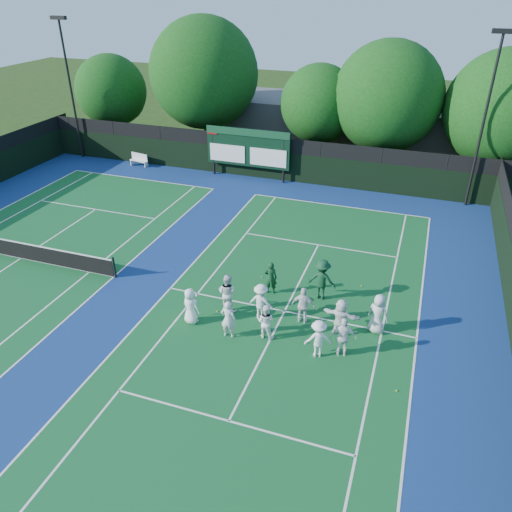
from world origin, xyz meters
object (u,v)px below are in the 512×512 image
(coach_left, at_px, (271,278))
(tennis_net, at_px, (19,250))
(scoreboard, at_px, (248,148))
(bench, at_px, (139,159))

(coach_left, bearing_deg, tennis_net, -7.27)
(scoreboard, relative_size, tennis_net, 0.53)
(tennis_net, relative_size, bench, 7.30)
(bench, distance_m, coach_left, 19.67)
(scoreboard, height_order, bench, scoreboard)
(bench, bearing_deg, scoreboard, 1.44)
(bench, relative_size, coach_left, 0.98)
(scoreboard, bearing_deg, tennis_net, -115.60)
(tennis_net, bearing_deg, coach_left, 5.27)
(coach_left, bearing_deg, bench, -54.58)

